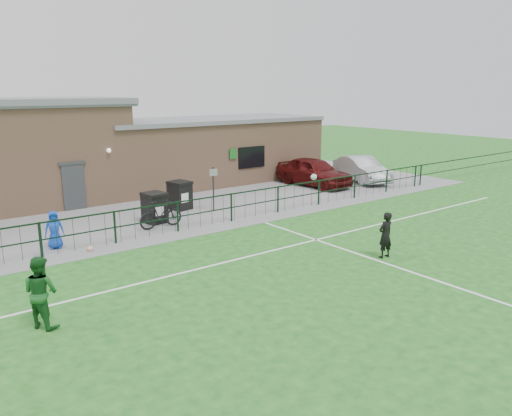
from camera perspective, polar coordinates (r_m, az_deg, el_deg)
ground at (r=14.43m, az=12.24°, el=-8.75°), size 90.00×90.00×0.00m
paving_strip at (r=24.93m, az=-11.90°, el=0.76°), size 34.00×13.00×0.02m
pitch_line_touch at (r=20.07m, az=-4.85°, el=-2.11°), size 28.00×0.10×0.01m
pitch_line_mid at (r=17.11m, az=2.03°, el=-4.85°), size 28.00×0.10×0.01m
pitch_line_perp at (r=15.92m, az=16.98°, el=-6.88°), size 0.10×16.00×0.01m
perimeter_fence at (r=20.08m, az=-5.19°, el=-0.35°), size 28.00×0.10×1.20m
wheelie_bin_left at (r=20.80m, az=-11.51°, el=-0.07°), size 0.88×0.97×1.17m
wheelie_bin_right at (r=22.92m, az=-8.70°, el=1.35°), size 0.95×1.03×1.20m
sign_post at (r=22.28m, az=-4.89°, el=2.15°), size 0.07×0.07×2.00m
car_maroon at (r=28.37m, az=6.63°, el=4.16°), size 2.14×4.81×1.61m
car_silver at (r=30.16m, az=11.94°, el=4.37°), size 2.84×4.69×1.46m
bicycle_d at (r=19.96m, az=-10.83°, el=-0.72°), size 1.82×0.53×1.09m
spectator_child at (r=18.42m, az=-22.06°, el=-2.32°), size 0.73×0.57×1.32m
goalkeeper_kick at (r=16.75m, az=14.29°, el=-2.78°), size 0.90×3.18×2.43m
outfield_player at (r=12.59m, az=-23.39°, el=-8.79°), size 0.98×1.04×1.71m
ball_ground at (r=17.87m, az=-18.46°, el=-4.42°), size 0.21×0.21×0.21m
clubhouse at (r=26.95m, az=-16.60°, el=6.21°), size 24.25×5.40×4.96m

